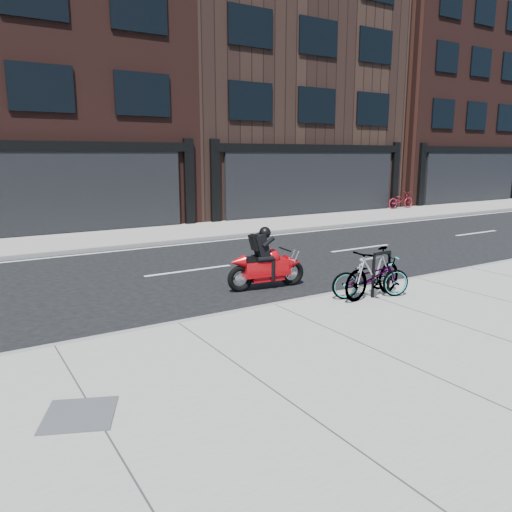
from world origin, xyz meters
TOP-DOWN VIEW (x-y plane):
  - ground at (0.00, 0.00)m, footprint 120.00×120.00m
  - sidewalk_near at (0.00, -5.00)m, footprint 60.00×6.00m
  - sidewalk_far at (0.00, 7.75)m, footprint 60.00×3.50m
  - building_center at (-2.00, 14.50)m, footprint 12.00×10.00m
  - building_mideast at (10.00, 14.50)m, footprint 12.00×10.00m
  - building_east at (22.00, 14.50)m, footprint 10.00×10.00m
  - bike_rack at (2.18, -2.60)m, footprint 0.54×0.11m
  - bicycle_front at (1.89, -2.60)m, footprint 1.72×1.08m
  - bicycle_rear at (1.95, -2.60)m, footprint 1.72×0.68m
  - motorcycle at (0.85, -0.51)m, footprint 1.89×0.59m
  - bicycle_far at (15.43, 8.95)m, footprint 1.73×0.64m
  - utility_grate at (-4.15, -4.30)m, footprint 0.99×0.99m

SIDE VIEW (x-z plane):
  - ground at x=0.00m, z-range 0.00..0.00m
  - sidewalk_near at x=0.00m, z-range 0.00..0.13m
  - sidewalk_far at x=0.00m, z-range 0.00..0.13m
  - utility_grate at x=-4.15m, z-range 0.13..0.15m
  - bicycle_front at x=1.89m, z-range 0.13..0.99m
  - motorcycle at x=0.85m, z-range -0.13..1.28m
  - bicycle_far at x=15.43m, z-range 0.13..1.03m
  - bicycle_rear at x=1.95m, z-range 0.13..1.14m
  - bike_rack at x=2.18m, z-range 0.21..1.12m
  - building_mideast at x=10.00m, z-range 0.00..12.50m
  - building_east at x=22.00m, z-range 0.00..13.00m
  - building_center at x=-2.00m, z-range 0.00..14.50m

